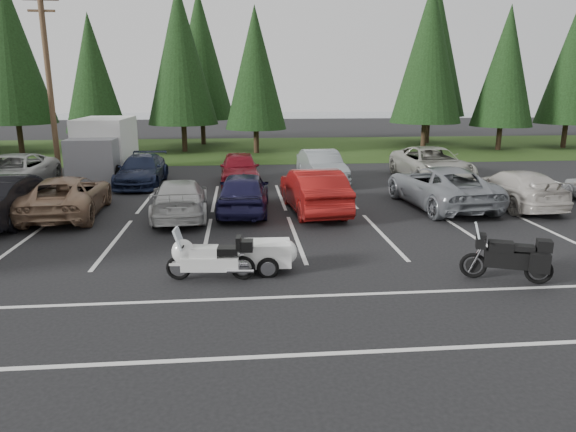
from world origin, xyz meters
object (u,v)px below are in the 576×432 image
Objects in this scene: box_truck at (102,149)px; car_near_1 at (9,198)px; car_near_6 at (440,186)px; car_far_1 at (142,170)px; adventure_motorcycle at (507,253)px; car_near_7 at (515,188)px; car_near_3 at (180,198)px; car_far_4 at (432,164)px; car_near_5 at (314,190)px; car_far_0 at (13,172)px; cargo_trailer at (267,256)px; car_far_2 at (240,168)px; car_near_2 at (67,196)px; touring_motorcycle at (210,254)px; car_near_4 at (244,192)px; car_far_3 at (322,167)px; utility_pole at (49,81)px.

box_truck reaches higher than car_near_1.
car_near_6 reaches higher than car_far_1.
adventure_motorcycle reaches higher than car_far_1.
car_near_6 is 1.16× the size of car_near_7.
car_near_3 is at bearing -176.73° from car_near_1.
car_near_5 is at bearing -140.34° from car_far_4.
car_near_1 is 0.89× the size of car_far_0.
car_near_5 reaches higher than car_near_7.
cargo_trailer is (2.73, -5.73, -0.28)m from car_near_3.
car_far_2 is at bearing 94.30° from cargo_trailer.
adventure_motorcycle is at bearing 136.53° from car_near_3.
car_near_2 reaches higher than touring_motorcycle.
car_near_2 is 14.37m from adventure_motorcycle.
box_truck is 20.26m from adventure_motorcycle.
car_far_1 is 13.09m from cargo_trailer.
car_near_4 is 10.28m from car_near_7.
touring_motorcycle is at bearing -94.58° from car_far_2.
box_truck is at bearing 117.42° from touring_motorcycle.
car_near_2 is at bearing 2.80° from car_near_4.
adventure_motorcycle is at bearing 133.04° from car_near_4.
box_truck is at bearing 43.49° from car_far_0.
car_far_3 reaches higher than touring_motorcycle.
car_far_2 reaches higher than touring_motorcycle.
car_near_5 reaches higher than car_near_3.
car_near_1 is 9.87m from car_far_2.
cargo_trailer is at bearing 112.01° from car_near_3.
car_far_2 is (7.76, 6.10, -0.07)m from car_near_1.
utility_pole is 1.86× the size of car_near_5.
car_near_4 reaches higher than cargo_trailer.
car_far_2 is 0.76× the size of car_far_4.
car_far_4 is (16.11, -2.40, -0.65)m from box_truck.
adventure_motorcycle reaches higher than car_near_3.
box_truck is 16.41m from car_near_6.
car_far_0 reaches higher than car_far_3.
car_near_1 is 7.11m from car_far_1.
car_near_3 is (4.74, -8.59, -0.79)m from box_truck.
car_far_0 reaches higher than car_near_7.
car_near_5 is at bearing -179.20° from car_near_3.
car_near_2 is 2.25× the size of adventure_motorcycle.
car_near_5 is at bearing -178.93° from car_near_4.
car_near_3 is 2.76× the size of cargo_trailer.
touring_motorcycle reaches higher than cargo_trailer.
utility_pole is 11.28m from car_near_3.
car_far_3 reaches higher than cargo_trailer.
car_far_1 is (-4.65, 5.82, -0.07)m from car_near_4.
car_near_5 is at bearing -0.60° from car_near_6.
car_near_1 is 6.14m from car_far_0.
car_near_1 reaches higher than car_near_6.
car_far_1 is at bearing -44.75° from car_near_5.
car_far_2 is 3.90m from car_far_3.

